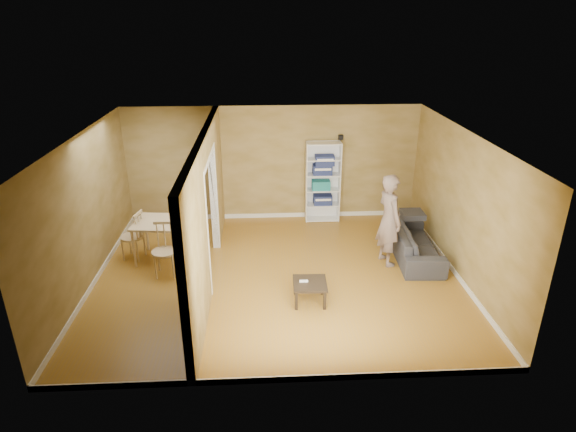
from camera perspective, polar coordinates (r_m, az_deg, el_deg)
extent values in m
plane|color=olive|center=(8.84, -1.23, -7.12)|extent=(6.50, 6.50, 0.00)
plane|color=white|center=(7.86, -1.40, 9.51)|extent=(6.50, 6.50, 0.00)
plane|color=tan|center=(10.86, -1.80, 6.20)|extent=(6.50, 0.00, 6.50)
plane|color=tan|center=(5.81, -0.39, -9.59)|extent=(6.50, 0.00, 6.50)
plane|color=tan|center=(8.80, -22.98, 0.22)|extent=(0.00, 5.50, 5.50)
plane|color=tan|center=(8.96, 19.95, 1.09)|extent=(0.00, 5.50, 5.50)
cube|color=black|center=(10.78, 6.28, 9.26)|extent=(0.10, 0.10, 0.10)
imported|color=black|center=(9.68, 14.81, -2.60)|extent=(2.02, 0.96, 0.75)
imported|color=slate|center=(9.05, 11.96, 0.44)|extent=(0.89, 0.77, 2.08)
cube|color=white|center=(10.83, 2.17, 4.01)|extent=(0.02, 0.34, 1.83)
cube|color=white|center=(10.92, 6.10, 4.06)|extent=(0.02, 0.34, 1.83)
cube|color=white|center=(11.02, 4.04, 4.30)|extent=(0.77, 0.02, 1.83)
cube|color=white|center=(11.19, 4.01, -0.30)|extent=(0.73, 0.34, 0.02)
cube|color=white|center=(11.06, 4.06, 1.41)|extent=(0.73, 0.34, 0.02)
cube|color=white|center=(10.93, 4.11, 3.15)|extent=(0.73, 0.34, 0.02)
cube|color=white|center=(10.81, 4.17, 4.93)|extent=(0.73, 0.34, 0.02)
cube|color=white|center=(10.71, 4.22, 6.75)|extent=(0.73, 0.34, 0.02)
cube|color=white|center=(10.61, 4.28, 8.61)|extent=(0.73, 0.34, 0.02)
cube|color=navy|center=(11.01, 4.13, 1.97)|extent=(0.42, 0.27, 0.21)
cube|color=#187176|center=(10.89, 3.92, 3.71)|extent=(0.40, 0.26, 0.21)
cube|color=navy|center=(10.78, 4.08, 5.53)|extent=(0.42, 0.28, 0.22)
cube|color=navy|center=(10.72, 4.36, 6.63)|extent=(0.42, 0.27, 0.22)
cube|color=#312616|center=(7.94, 2.61, -7.99)|extent=(0.55, 0.55, 0.04)
cube|color=#312616|center=(7.83, 1.06, -10.05)|extent=(0.05, 0.05, 0.33)
cube|color=#312616|center=(7.87, 4.43, -9.92)|extent=(0.05, 0.05, 0.33)
cube|color=#312616|center=(8.22, 0.83, -8.32)|extent=(0.05, 0.05, 0.33)
cube|color=#312616|center=(8.26, 4.03, -8.21)|extent=(0.05, 0.05, 0.33)
cube|color=white|center=(7.94, 1.88, -7.72)|extent=(0.14, 0.04, 0.03)
cube|color=tan|center=(9.37, -14.03, -0.76)|extent=(1.26, 0.84, 0.04)
cylinder|color=tan|center=(9.34, -17.68, -3.95)|extent=(0.05, 0.05, 0.75)
cylinder|color=tan|center=(9.11, -10.61, -3.89)|extent=(0.05, 0.05, 0.75)
cylinder|color=tan|center=(9.98, -16.71, -2.04)|extent=(0.05, 0.05, 0.75)
cylinder|color=tan|center=(9.77, -10.11, -1.94)|extent=(0.05, 0.05, 0.75)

